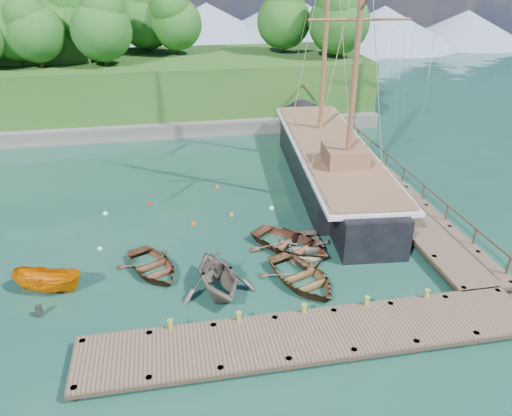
% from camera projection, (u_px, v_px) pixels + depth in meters
% --- Properties ---
extents(ground, '(160.00, 160.00, 0.00)m').
position_uv_depth(ground, '(243.00, 267.00, 27.09)').
color(ground, '#14382D').
rests_on(ground, ground).
extents(dock_near, '(20.00, 3.20, 1.10)m').
position_uv_depth(dock_near, '(313.00, 336.00, 21.51)').
color(dock_near, '#433227').
rests_on(dock_near, ground).
extents(dock_east, '(3.20, 24.00, 1.10)m').
position_uv_depth(dock_east, '(389.00, 190.00, 34.92)').
color(dock_east, '#433227').
rests_on(dock_east, ground).
extents(bollard_0, '(0.26, 0.26, 0.45)m').
position_uv_depth(bollard_0, '(172.00, 339.00, 21.96)').
color(bollard_0, olive).
rests_on(bollard_0, ground).
extents(bollard_1, '(0.26, 0.26, 0.45)m').
position_uv_depth(bollard_1, '(239.00, 331.00, 22.45)').
color(bollard_1, olive).
rests_on(bollard_1, ground).
extents(bollard_2, '(0.26, 0.26, 0.45)m').
position_uv_depth(bollard_2, '(304.00, 323.00, 22.94)').
color(bollard_2, olive).
rests_on(bollard_2, ground).
extents(bollard_3, '(0.26, 0.26, 0.45)m').
position_uv_depth(bollard_3, '(365.00, 315.00, 23.43)').
color(bollard_3, olive).
rests_on(bollard_3, ground).
extents(bollard_4, '(0.26, 0.26, 0.45)m').
position_uv_depth(bollard_4, '(424.00, 308.00, 23.92)').
color(bollard_4, olive).
rests_on(bollard_4, ground).
extents(rowboat_0, '(4.54, 5.10, 0.87)m').
position_uv_depth(rowboat_0, '(153.00, 272.00, 26.64)').
color(rowboat_0, '#53311F').
rests_on(rowboat_0, ground).
extents(rowboat_1, '(4.53, 5.01, 2.31)m').
position_uv_depth(rowboat_1, '(218.00, 292.00, 25.03)').
color(rowboat_1, '#5F554E').
rests_on(rowboat_1, ground).
extents(rowboat_2, '(4.85, 5.64, 0.98)m').
position_uv_depth(rowboat_2, '(302.00, 283.00, 25.72)').
color(rowboat_2, brown).
rests_on(rowboat_2, ground).
extents(rowboat_3, '(3.91, 4.88, 0.90)m').
position_uv_depth(rowboat_3, '(306.00, 255.00, 28.10)').
color(rowboat_3, '#6F6659').
rests_on(rowboat_3, ground).
extents(rowboat_4, '(5.92, 6.08, 1.03)m').
position_uv_depth(rowboat_4, '(291.00, 250.00, 28.66)').
color(rowboat_4, brown).
rests_on(rowboat_4, ground).
extents(motorboat_orange, '(3.89, 2.46, 1.41)m').
position_uv_depth(motorboat_orange, '(50.00, 291.00, 25.10)').
color(motorboat_orange, '#C96500').
rests_on(motorboat_orange, ground).
extents(cabin_boat_white, '(2.86, 4.84, 1.76)m').
position_uv_depth(cabin_boat_white, '(374.00, 238.00, 29.87)').
color(cabin_boat_white, beige).
rests_on(cabin_boat_white, ground).
extents(schooner, '(7.27, 29.05, 21.56)m').
position_uv_depth(schooner, '(331.00, 166.00, 36.91)').
color(schooner, black).
rests_on(schooner, ground).
extents(mooring_buoy_0, '(0.31, 0.31, 0.31)m').
position_uv_depth(mooring_buoy_0, '(100.00, 249.00, 28.71)').
color(mooring_buoy_0, silver).
rests_on(mooring_buoy_0, ground).
extents(mooring_buoy_1, '(0.29, 0.29, 0.29)m').
position_uv_depth(mooring_buoy_1, '(193.00, 224.00, 31.35)').
color(mooring_buoy_1, '#E95005').
rests_on(mooring_buoy_1, ground).
extents(mooring_buoy_2, '(0.33, 0.33, 0.33)m').
position_uv_depth(mooring_buoy_2, '(231.00, 215.00, 32.47)').
color(mooring_buoy_2, '#DB5914').
rests_on(mooring_buoy_2, ground).
extents(mooring_buoy_3, '(0.33, 0.33, 0.33)m').
position_uv_depth(mooring_buoy_3, '(272.00, 209.00, 33.32)').
color(mooring_buoy_3, white).
rests_on(mooring_buoy_3, ground).
extents(mooring_buoy_4, '(0.30, 0.30, 0.30)m').
position_uv_depth(mooring_buoy_4, '(150.00, 205.00, 33.85)').
color(mooring_buoy_4, red).
rests_on(mooring_buoy_4, ground).
extents(mooring_buoy_5, '(0.29, 0.29, 0.29)m').
position_uv_depth(mooring_buoy_5, '(217.00, 187.00, 36.38)').
color(mooring_buoy_5, '#F24D0F').
rests_on(mooring_buoy_5, ground).
extents(mooring_buoy_6, '(0.33, 0.33, 0.33)m').
position_uv_depth(mooring_buoy_6, '(106.00, 214.00, 32.62)').
color(mooring_buoy_6, white).
rests_on(mooring_buoy_6, ground).
extents(mooring_buoy_7, '(0.36, 0.36, 0.36)m').
position_uv_depth(mooring_buoy_7, '(291.00, 246.00, 29.05)').
color(mooring_buoy_7, orange).
rests_on(mooring_buoy_7, ground).
extents(headland, '(51.00, 19.31, 12.90)m').
position_uv_depth(headland, '(66.00, 63.00, 50.01)').
color(headland, '#474744').
rests_on(headland, ground).
extents(distant_ridge, '(117.00, 40.00, 10.00)m').
position_uv_depth(distant_ridge, '(203.00, 25.00, 87.26)').
color(distant_ridge, '#728CA5').
rests_on(distant_ridge, ground).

